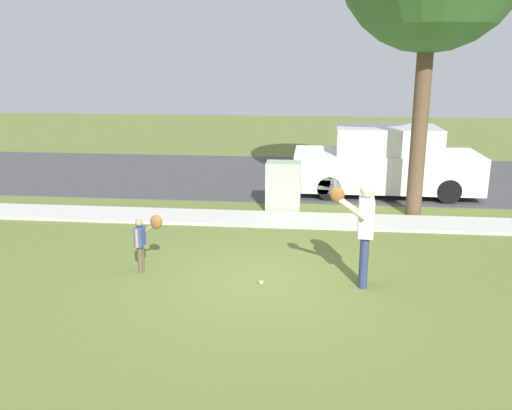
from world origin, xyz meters
TOP-DOWN VIEW (x-y plane):
  - ground_plane at (0.00, 3.50)m, footprint 48.00×48.00m
  - sidewalk_strip at (0.00, 3.60)m, footprint 36.00×1.20m
  - road_surface at (0.00, 8.60)m, footprint 36.00×6.80m
  - person_adult at (1.69, -0.04)m, footprint 0.73×0.63m
  - person_child at (-2.07, 0.21)m, footprint 0.46×0.38m
  - baseball at (0.03, -0.16)m, footprint 0.07×0.07m
  - utility_cabinet at (0.12, 4.62)m, footprint 0.86×0.61m
  - parked_van_white at (2.84, 6.49)m, footprint 5.00×1.95m

SIDE VIEW (x-z plane):
  - ground_plane at x=0.00m, z-range 0.00..0.00m
  - road_surface at x=0.00m, z-range 0.00..0.02m
  - sidewalk_strip at x=0.00m, z-range 0.00..0.06m
  - baseball at x=0.03m, z-range 0.00..0.07m
  - utility_cabinet at x=0.12m, z-range 0.00..1.21m
  - person_child at x=-2.07m, z-range 0.15..1.19m
  - parked_van_white at x=2.84m, z-range -0.04..1.84m
  - person_adult at x=1.69m, z-range 0.20..1.98m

